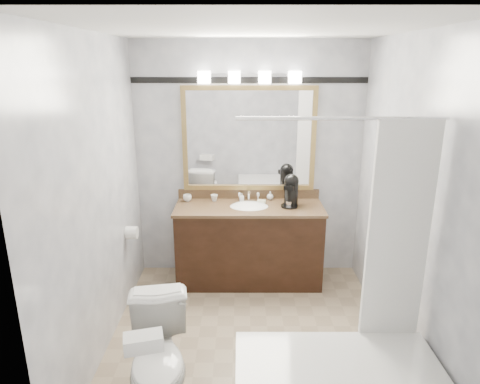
# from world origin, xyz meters

# --- Properties ---
(room) EXTENTS (2.42, 2.62, 2.52)m
(room) POSITION_xyz_m (0.00, 0.00, 1.25)
(room) COLOR gray
(room) RESTS_ON ground
(vanity) EXTENTS (1.53, 0.58, 0.97)m
(vanity) POSITION_xyz_m (0.00, 1.02, 0.44)
(vanity) COLOR black
(vanity) RESTS_ON ground
(mirror) EXTENTS (1.40, 0.04, 1.10)m
(mirror) POSITION_xyz_m (0.00, 1.28, 1.50)
(mirror) COLOR #A9894C
(mirror) RESTS_ON room
(vanity_light_bar) EXTENTS (1.02, 0.14, 0.12)m
(vanity_light_bar) POSITION_xyz_m (0.00, 1.23, 2.13)
(vanity_light_bar) COLOR silver
(vanity_light_bar) RESTS_ON room
(accent_stripe) EXTENTS (2.40, 0.01, 0.06)m
(accent_stripe) POSITION_xyz_m (0.00, 1.29, 2.10)
(accent_stripe) COLOR black
(accent_stripe) RESTS_ON room
(tp_roll) EXTENTS (0.11, 0.12, 0.12)m
(tp_roll) POSITION_xyz_m (-1.14, 0.66, 0.70)
(tp_roll) COLOR white
(tp_roll) RESTS_ON room
(toilet) EXTENTS (0.52, 0.78, 0.74)m
(toilet) POSITION_xyz_m (-0.63, -0.75, 0.37)
(toilet) COLOR white
(toilet) RESTS_ON ground
(tissue_box) EXTENTS (0.24, 0.17, 0.09)m
(tissue_box) POSITION_xyz_m (-0.63, -1.12, 0.78)
(tissue_box) COLOR white
(tissue_box) RESTS_ON toilet
(coffee_maker) EXTENTS (0.18, 0.22, 0.33)m
(coffee_maker) POSITION_xyz_m (0.43, 1.04, 1.02)
(coffee_maker) COLOR black
(coffee_maker) RESTS_ON vanity
(cup_left) EXTENTS (0.12, 0.12, 0.07)m
(cup_left) POSITION_xyz_m (-0.66, 1.18, 0.89)
(cup_left) COLOR white
(cup_left) RESTS_ON vanity
(cup_right) EXTENTS (0.08, 0.08, 0.07)m
(cup_right) POSITION_xyz_m (-0.37, 1.19, 0.88)
(cup_right) COLOR white
(cup_right) RESTS_ON vanity
(soap_bottle_a) EXTENTS (0.05, 0.05, 0.09)m
(soap_bottle_a) POSITION_xyz_m (-0.08, 1.17, 0.89)
(soap_bottle_a) COLOR white
(soap_bottle_a) RESTS_ON vanity
(soap_bottle_b) EXTENTS (0.08, 0.08, 0.09)m
(soap_bottle_b) POSITION_xyz_m (0.23, 1.23, 0.90)
(soap_bottle_b) COLOR white
(soap_bottle_b) RESTS_ON vanity
(soap_bar) EXTENTS (0.10, 0.07, 0.03)m
(soap_bar) POSITION_xyz_m (0.13, 1.13, 0.86)
(soap_bar) COLOR beige
(soap_bar) RESTS_ON vanity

